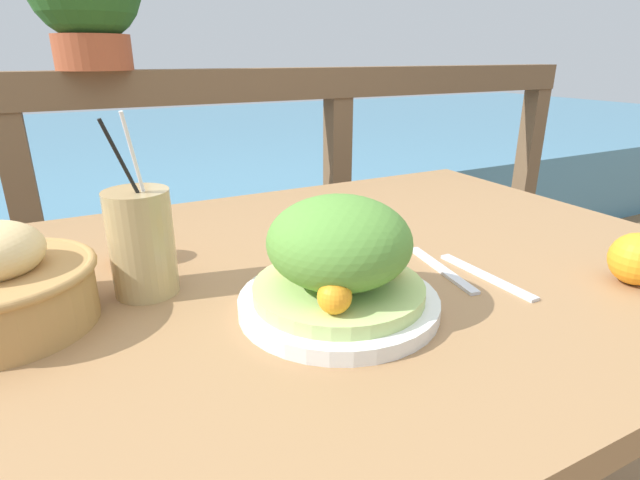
# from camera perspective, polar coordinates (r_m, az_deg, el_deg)

# --- Properties ---
(patio_table) EXTENTS (1.27, 0.91, 0.74)m
(patio_table) POSITION_cam_1_polar(r_m,az_deg,el_deg) (0.84, 1.07, -8.16)
(patio_table) COLOR #997047
(patio_table) RESTS_ON ground_plane
(railing_fence) EXTENTS (2.80, 0.08, 1.02)m
(railing_fence) POSITION_cam_1_polar(r_m,az_deg,el_deg) (1.50, -13.43, 7.46)
(railing_fence) COLOR brown
(railing_fence) RESTS_ON ground_plane
(sea_backdrop) EXTENTS (12.00, 4.00, 0.49)m
(sea_backdrop) POSITION_cam_1_polar(r_m,az_deg,el_deg) (4.02, -22.14, 7.34)
(sea_backdrop) COLOR teal
(sea_backdrop) RESTS_ON ground_plane
(salad_plate) EXTENTS (0.26, 0.26, 0.15)m
(salad_plate) POSITION_cam_1_polar(r_m,az_deg,el_deg) (0.63, 2.18, -2.67)
(salad_plate) COLOR silver
(salad_plate) RESTS_ON patio_table
(drink_glass) EXTENTS (0.09, 0.09, 0.25)m
(drink_glass) POSITION_cam_1_polar(r_m,az_deg,el_deg) (0.72, -19.69, -0.27)
(drink_glass) COLOR tan
(drink_glass) RESTS_ON patio_table
(bread_basket) EXTENTS (0.22, 0.22, 0.13)m
(bread_basket) POSITION_cam_1_polar(r_m,az_deg,el_deg) (0.71, -32.70, -4.52)
(bread_basket) COLOR #AD7F47
(bread_basket) RESTS_ON patio_table
(fork) EXTENTS (0.04, 0.18, 0.00)m
(fork) POSITION_cam_1_polar(r_m,az_deg,el_deg) (0.80, 13.69, -3.23)
(fork) COLOR silver
(fork) RESTS_ON patio_table
(knife) EXTENTS (0.02, 0.18, 0.00)m
(knife) POSITION_cam_1_polar(r_m,az_deg,el_deg) (0.79, 18.40, -3.93)
(knife) COLOR silver
(knife) RESTS_ON patio_table
(orange_near_basket) EXTENTS (0.07, 0.07, 0.07)m
(orange_near_basket) POSITION_cam_1_polar(r_m,az_deg,el_deg) (0.85, -20.46, 0.01)
(orange_near_basket) COLOR orange
(orange_near_basket) RESTS_ON patio_table
(orange_near_glass) EXTENTS (0.08, 0.08, 0.08)m
(orange_near_glass) POSITION_cam_1_polar(r_m,az_deg,el_deg) (0.85, 32.49, -1.83)
(orange_near_glass) COLOR orange
(orange_near_glass) RESTS_ON patio_table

